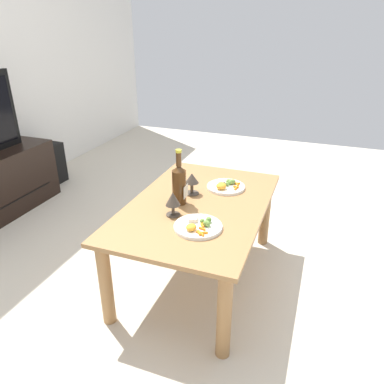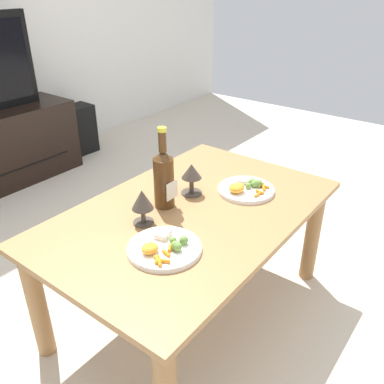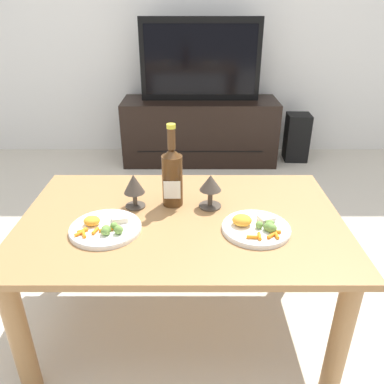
{
  "view_description": "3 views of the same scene",
  "coord_description": "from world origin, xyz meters",
  "px_view_note": "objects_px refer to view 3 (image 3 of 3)",
  "views": [
    {
      "loc": [
        -1.79,
        -0.63,
        1.47
      ],
      "look_at": [
        -0.0,
        0.04,
        0.58
      ],
      "focal_mm": 34.16,
      "sensor_mm": 36.0,
      "label": 1
    },
    {
      "loc": [
        -1.09,
        -0.84,
        1.33
      ],
      "look_at": [
        0.04,
        0.02,
        0.57
      ],
      "focal_mm": 38.09,
      "sensor_mm": 36.0,
      "label": 2
    },
    {
      "loc": [
        0.04,
        -1.23,
        1.24
      ],
      "look_at": [
        0.04,
        0.05,
        0.6
      ],
      "focal_mm": 35.63,
      "sensor_mm": 36.0,
      "label": 3
    }
  ],
  "objects_px": {
    "wine_bottle": "(172,174)",
    "dinner_plate_left": "(105,228)",
    "goblet_left": "(134,186)",
    "tv_screen": "(200,60)",
    "dinner_plate_right": "(256,227)",
    "dining_table": "(181,237)",
    "floor_speaker": "(296,137)",
    "goblet_right": "(210,185)",
    "tv_stand": "(199,131)"
  },
  "relations": [
    {
      "from": "dining_table",
      "to": "goblet_right",
      "type": "bearing_deg",
      "value": 36.28
    },
    {
      "from": "tv_stand",
      "to": "goblet_left",
      "type": "bearing_deg",
      "value": -99.17
    },
    {
      "from": "wine_bottle",
      "to": "goblet_left",
      "type": "distance_m",
      "value": 0.15
    },
    {
      "from": "tv_screen",
      "to": "dining_table",
      "type": "bearing_deg",
      "value": -93.23
    },
    {
      "from": "tv_stand",
      "to": "goblet_right",
      "type": "distance_m",
      "value": 1.81
    },
    {
      "from": "dining_table",
      "to": "tv_stand",
      "type": "height_order",
      "value": "tv_stand"
    },
    {
      "from": "dinner_plate_left",
      "to": "floor_speaker",
      "type": "bearing_deg",
      "value": 58.7
    },
    {
      "from": "floor_speaker",
      "to": "dinner_plate_right",
      "type": "bearing_deg",
      "value": -106.27
    },
    {
      "from": "dinner_plate_left",
      "to": "tv_screen",
      "type": "bearing_deg",
      "value": 79.26
    },
    {
      "from": "tv_stand",
      "to": "goblet_left",
      "type": "xyz_separation_m",
      "value": [
        -0.29,
        -1.78,
        0.35
      ]
    },
    {
      "from": "dinner_plate_left",
      "to": "goblet_left",
      "type": "bearing_deg",
      "value": 64.53
    },
    {
      "from": "tv_screen",
      "to": "dinner_plate_left",
      "type": "xyz_separation_m",
      "value": [
        -0.37,
        -1.95,
        -0.3
      ]
    },
    {
      "from": "goblet_left",
      "to": "dinner_plate_left",
      "type": "bearing_deg",
      "value": -115.47
    },
    {
      "from": "tv_screen",
      "to": "goblet_left",
      "type": "xyz_separation_m",
      "value": [
        -0.29,
        -1.78,
        -0.22
      ]
    },
    {
      "from": "tv_stand",
      "to": "wine_bottle",
      "type": "height_order",
      "value": "wine_bottle"
    },
    {
      "from": "dining_table",
      "to": "dinner_plate_right",
      "type": "distance_m",
      "value": 0.3
    },
    {
      "from": "floor_speaker",
      "to": "dinner_plate_right",
      "type": "height_order",
      "value": "dinner_plate_right"
    },
    {
      "from": "wine_bottle",
      "to": "floor_speaker",
      "type": "bearing_deg",
      "value": 61.35
    },
    {
      "from": "goblet_left",
      "to": "goblet_right",
      "type": "bearing_deg",
      "value": -0.0
    },
    {
      "from": "wine_bottle",
      "to": "goblet_right",
      "type": "distance_m",
      "value": 0.15
    },
    {
      "from": "goblet_right",
      "to": "tv_screen",
      "type": "bearing_deg",
      "value": 90.18
    },
    {
      "from": "floor_speaker",
      "to": "goblet_left",
      "type": "xyz_separation_m",
      "value": [
        -1.11,
        -1.8,
        0.41
      ]
    },
    {
      "from": "goblet_right",
      "to": "floor_speaker",
      "type": "bearing_deg",
      "value": 65.4
    },
    {
      "from": "tv_screen",
      "to": "dinner_plate_right",
      "type": "distance_m",
      "value": 1.98
    },
    {
      "from": "goblet_left",
      "to": "dinner_plate_right",
      "type": "distance_m",
      "value": 0.49
    },
    {
      "from": "goblet_right",
      "to": "dinner_plate_left",
      "type": "xyz_separation_m",
      "value": [
        -0.38,
        -0.17,
        -0.08
      ]
    },
    {
      "from": "dining_table",
      "to": "floor_speaker",
      "type": "xyz_separation_m",
      "value": [
        0.93,
        1.88,
        -0.23
      ]
    },
    {
      "from": "floor_speaker",
      "to": "dinner_plate_left",
      "type": "relative_size",
      "value": 1.58
    },
    {
      "from": "dinner_plate_right",
      "to": "tv_stand",
      "type": "bearing_deg",
      "value": 94.68
    },
    {
      "from": "goblet_left",
      "to": "dinner_plate_right",
      "type": "xyz_separation_m",
      "value": [
        0.45,
        -0.17,
        -0.08
      ]
    },
    {
      "from": "tv_stand",
      "to": "wine_bottle",
      "type": "distance_m",
      "value": 1.8
    },
    {
      "from": "tv_screen",
      "to": "dinner_plate_left",
      "type": "relative_size",
      "value": 3.72
    },
    {
      "from": "floor_speaker",
      "to": "goblet_right",
      "type": "relative_size",
      "value": 2.95
    },
    {
      "from": "tv_screen",
      "to": "goblet_left",
      "type": "height_order",
      "value": "tv_screen"
    },
    {
      "from": "wine_bottle",
      "to": "dinner_plate_right",
      "type": "bearing_deg",
      "value": -33.08
    },
    {
      "from": "tv_stand",
      "to": "dinner_plate_left",
      "type": "xyz_separation_m",
      "value": [
        -0.37,
        -1.95,
        0.27
      ]
    },
    {
      "from": "floor_speaker",
      "to": "goblet_left",
      "type": "distance_m",
      "value": 2.15
    },
    {
      "from": "tv_stand",
      "to": "tv_screen",
      "type": "relative_size",
      "value": 1.35
    },
    {
      "from": "tv_stand",
      "to": "dinner_plate_right",
      "type": "relative_size",
      "value": 5.2
    },
    {
      "from": "wine_bottle",
      "to": "dinner_plate_left",
      "type": "bearing_deg",
      "value": -139.29
    },
    {
      "from": "dining_table",
      "to": "goblet_left",
      "type": "distance_m",
      "value": 0.27
    },
    {
      "from": "wine_bottle",
      "to": "goblet_left",
      "type": "bearing_deg",
      "value": -171.05
    },
    {
      "from": "dining_table",
      "to": "tv_stand",
      "type": "relative_size",
      "value": 0.95
    },
    {
      "from": "dining_table",
      "to": "dinner_plate_left",
      "type": "distance_m",
      "value": 0.3
    },
    {
      "from": "tv_screen",
      "to": "dinner_plate_right",
      "type": "bearing_deg",
      "value": -85.31
    },
    {
      "from": "dining_table",
      "to": "wine_bottle",
      "type": "height_order",
      "value": "wine_bottle"
    },
    {
      "from": "tv_stand",
      "to": "floor_speaker",
      "type": "bearing_deg",
      "value": 1.12
    },
    {
      "from": "tv_stand",
      "to": "floor_speaker",
      "type": "height_order",
      "value": "tv_stand"
    },
    {
      "from": "tv_screen",
      "to": "wine_bottle",
      "type": "distance_m",
      "value": 1.77
    },
    {
      "from": "tv_screen",
      "to": "wine_bottle",
      "type": "xyz_separation_m",
      "value": [
        -0.14,
        -1.75,
        -0.18
      ]
    }
  ]
}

